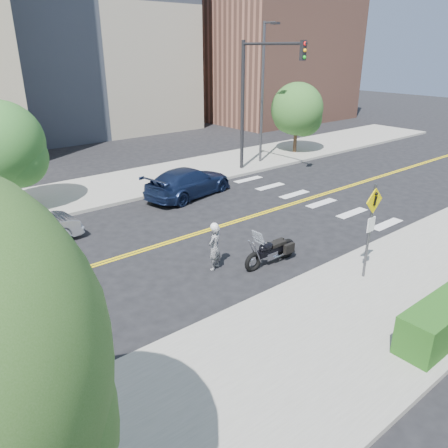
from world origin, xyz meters
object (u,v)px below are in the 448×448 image
at_px(motorcycle, 271,245).
at_px(parked_car_silver, 22,231).
at_px(parked_car_blue, 189,182).
at_px(pedestrian_sign, 371,223).
at_px(motorcyclist, 215,246).

relative_size(motorcycle, parked_car_silver, 0.54).
bearing_deg(parked_car_blue, pedestrian_sign, 164.51).
distance_m(pedestrian_sign, parked_car_blue, 10.45).
bearing_deg(parked_car_silver, parked_car_blue, -86.27).
bearing_deg(motorcyclist, parked_car_silver, -73.94).
height_order(motorcycle, parked_car_blue, parked_car_blue).
xyz_separation_m(parked_car_silver, parked_car_blue, (8.08, 1.11, 0.03)).
relative_size(pedestrian_sign, parked_car_blue, 0.62).
height_order(pedestrian_sign, motorcycle, pedestrian_sign).
height_order(motorcyclist, parked_car_silver, motorcyclist).
relative_size(pedestrian_sign, parked_car_silver, 0.74).
distance_m(motorcyclist, parked_car_silver, 7.15).
distance_m(motorcyclist, parked_car_blue, 7.75).
bearing_deg(motorcycle, parked_car_silver, 132.53).
relative_size(pedestrian_sign, motorcyclist, 1.84).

